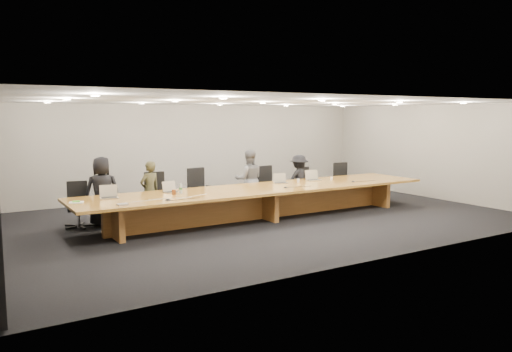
% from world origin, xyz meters
% --- Properties ---
extents(ground, '(12.00, 12.00, 0.00)m').
position_xyz_m(ground, '(0.00, 0.00, 0.00)').
color(ground, black).
rests_on(ground, ground).
extents(back_wall, '(12.00, 0.02, 2.80)m').
position_xyz_m(back_wall, '(0.00, 4.00, 1.40)').
color(back_wall, '#B9B4A9').
rests_on(back_wall, ground).
extents(conference_table, '(9.00, 1.80, 0.75)m').
position_xyz_m(conference_table, '(0.00, 0.00, 0.52)').
color(conference_table, '#986321').
rests_on(conference_table, ground).
extents(chair_far_left, '(0.61, 0.61, 1.04)m').
position_xyz_m(chair_far_left, '(-4.02, 1.24, 0.52)').
color(chair_far_left, black).
rests_on(chair_far_left, ground).
extents(chair_left, '(0.65, 0.65, 1.15)m').
position_xyz_m(chair_left, '(-2.22, 1.17, 0.58)').
color(chair_left, black).
rests_on(chair_left, ground).
extents(chair_mid_left, '(0.68, 0.68, 1.18)m').
position_xyz_m(chair_mid_left, '(-1.01, 1.32, 0.59)').
color(chair_mid_left, black).
rests_on(chair_mid_left, ground).
extents(chair_mid_right, '(0.63, 0.63, 1.13)m').
position_xyz_m(chair_mid_right, '(1.01, 1.24, 0.57)').
color(chair_mid_right, black).
rests_on(chair_mid_right, ground).
extents(chair_right, '(0.57, 0.57, 1.03)m').
position_xyz_m(chair_right, '(2.25, 1.16, 0.52)').
color(chair_right, black).
rests_on(chair_right, ground).
extents(chair_far_right, '(0.65, 0.65, 1.09)m').
position_xyz_m(chair_far_right, '(3.62, 1.20, 0.55)').
color(chair_far_right, black).
rests_on(chair_far_right, ground).
extents(person_a, '(0.85, 0.64, 1.57)m').
position_xyz_m(person_a, '(-3.50, 1.18, 0.79)').
color(person_a, black).
rests_on(person_a, ground).
extents(person_b, '(0.59, 0.46, 1.41)m').
position_xyz_m(person_b, '(-2.39, 1.21, 0.70)').
color(person_b, '#312F1B').
rests_on(person_b, ground).
extents(person_c, '(0.93, 0.83, 1.57)m').
position_xyz_m(person_c, '(0.37, 1.28, 0.79)').
color(person_c, '#59595B').
rests_on(person_c, ground).
extents(person_d, '(0.91, 0.54, 1.39)m').
position_xyz_m(person_d, '(1.91, 1.13, 0.69)').
color(person_d, black).
rests_on(person_d, ground).
extents(laptop_a, '(0.41, 0.33, 0.29)m').
position_xyz_m(laptop_a, '(-3.58, 0.31, 0.89)').
color(laptop_a, '#B8A78D').
rests_on(laptop_a, conference_table).
extents(laptop_b, '(0.36, 0.28, 0.26)m').
position_xyz_m(laptop_b, '(-2.16, 0.42, 0.88)').
color(laptop_b, tan).
rests_on(laptop_b, conference_table).
extents(laptop_d, '(0.38, 0.33, 0.26)m').
position_xyz_m(laptop_d, '(0.81, 0.42, 0.88)').
color(laptop_d, tan).
rests_on(laptop_d, conference_table).
extents(laptop_e, '(0.41, 0.33, 0.29)m').
position_xyz_m(laptop_e, '(1.87, 0.41, 0.89)').
color(laptop_e, '#C0B492').
rests_on(laptop_e, conference_table).
extents(water_bottle, '(0.09, 0.09, 0.21)m').
position_xyz_m(water_bottle, '(-2.03, 0.19, 0.86)').
color(water_bottle, '#ABBBB5').
rests_on(water_bottle, conference_table).
extents(amber_mug, '(0.11, 0.11, 0.11)m').
position_xyz_m(amber_mug, '(-2.23, 0.11, 0.80)').
color(amber_mug, brown).
rests_on(amber_mug, conference_table).
extents(paper_cup_near, '(0.09, 0.09, 0.09)m').
position_xyz_m(paper_cup_near, '(1.29, 0.31, 0.80)').
color(paper_cup_near, silver).
rests_on(paper_cup_near, conference_table).
extents(paper_cup_far, '(0.09, 0.09, 0.08)m').
position_xyz_m(paper_cup_far, '(2.34, 0.23, 0.79)').
color(paper_cup_far, silver).
rests_on(paper_cup_far, conference_table).
extents(notepad, '(0.32, 0.28, 0.02)m').
position_xyz_m(notepad, '(-4.28, 0.13, 0.76)').
color(notepad, silver).
rests_on(notepad, conference_table).
extents(lime_gadget, '(0.16, 0.10, 0.02)m').
position_xyz_m(lime_gadget, '(-4.28, 0.13, 0.78)').
color(lime_gadget, '#51B530').
rests_on(lime_gadget, notepad).
extents(av_box, '(0.21, 0.16, 0.03)m').
position_xyz_m(av_box, '(-3.58, -0.62, 0.76)').
color(av_box, '#B2B2B7').
rests_on(av_box, conference_table).
extents(mic_left, '(0.14, 0.14, 0.03)m').
position_xyz_m(mic_left, '(-2.63, -0.55, 0.77)').
color(mic_left, black).
rests_on(mic_left, conference_table).
extents(mic_center, '(0.12, 0.12, 0.03)m').
position_xyz_m(mic_center, '(0.46, -0.31, 0.76)').
color(mic_center, black).
rests_on(mic_center, conference_table).
extents(mic_right, '(0.12, 0.12, 0.03)m').
position_xyz_m(mic_right, '(2.58, -0.36, 0.76)').
color(mic_right, black).
rests_on(mic_right, conference_table).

